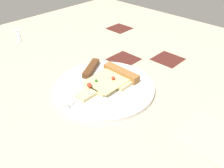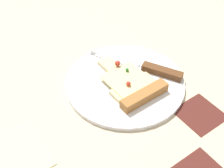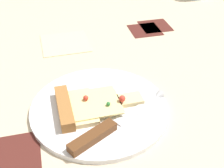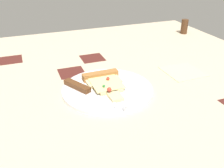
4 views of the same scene
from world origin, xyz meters
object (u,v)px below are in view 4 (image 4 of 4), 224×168
(knife, at_px, (88,91))
(pepper_shaker, at_px, (184,27))
(plate, at_px, (108,89))
(pizza_slice, at_px, (105,82))
(napkin, at_px, (183,71))

(knife, distance_m, pepper_shaker, 0.79)
(plate, height_order, pizza_slice, pizza_slice)
(knife, distance_m, napkin, 0.37)
(pizza_slice, height_order, napkin, pizza_slice)
(pizza_slice, xyz_separation_m, napkin, (-0.01, 0.30, -0.02))
(plate, relative_size, napkin, 2.16)
(pepper_shaker, relative_size, napkin, 0.57)
(napkin, bearing_deg, pizza_slice, -88.54)
(pizza_slice, relative_size, knife, 0.79)
(plate, relative_size, knife, 1.28)
(pizza_slice, bearing_deg, knife, 27.06)
(pepper_shaker, bearing_deg, plate, -53.28)
(knife, bearing_deg, napkin, 157.78)
(plate, relative_size, pepper_shaker, 3.83)
(napkin, bearing_deg, pepper_shaker, 144.87)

